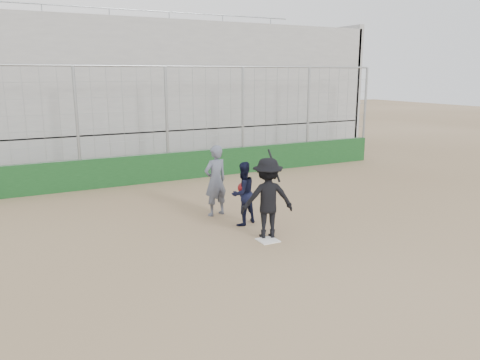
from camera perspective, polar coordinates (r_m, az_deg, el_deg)
name	(u,v)px	position (r m, az deg, el deg)	size (l,w,h in m)	color
ground	(268,241)	(10.85, 3.41, -7.40)	(90.00, 90.00, 0.00)	brown
home_plate	(268,240)	(10.85, 3.41, -7.34)	(0.44, 0.44, 0.02)	white
backstop	(168,154)	(16.82, -8.77, 3.14)	(18.10, 0.25, 4.04)	#123B17
bleachers	(130,93)	(21.36, -13.28, 10.29)	(20.25, 6.70, 6.98)	gray
batter_at_plate	(268,198)	(10.81, 3.38, -2.23)	(1.37, 1.03, 2.02)	black
catcher_crouched	(243,204)	(11.79, 0.39, -2.91)	(0.95, 0.85, 1.10)	black
umpire	(216,184)	(12.53, -3.00, -0.51)	(0.70, 0.46, 1.72)	#525867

